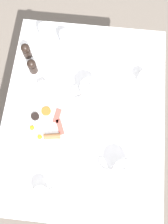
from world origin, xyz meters
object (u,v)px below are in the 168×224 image
breakfast_plate (46,126)px  teacup_with_saucer_left (144,79)px  creamer_jug (43,87)px  fork_by_plate (127,110)px  teapot_far (90,90)px  water_glass_short (46,34)px  pepper_grinder (32,66)px  teapot_near (123,172)px  teacup_with_saucer_right (42,194)px  water_glass_tall (66,39)px  salt_grinder (26,51)px  napkin_folded (105,45)px  knife_by_plate (81,197)px

breakfast_plate → teacup_with_saucer_left: 0.61m
creamer_jug → fork_by_plate: bearing=-9.7°
breakfast_plate → teapot_far: (0.22, 0.21, 0.05)m
water_glass_short → pepper_grinder: size_ratio=1.24×
fork_by_plate → teapot_near: bearing=-91.8°
teacup_with_saucer_right → teapot_far: bearing=71.8°
teacup_with_saucer_right → water_glass_short: bearing=97.0°
teapot_near → teacup_with_saucer_right: 0.42m
teacup_with_saucer_left → water_glass_tall: water_glass_tall is taller
breakfast_plate → teacup_with_saucer_left: size_ratio=2.02×
creamer_jug → salt_grinder: 0.24m
fork_by_plate → napkin_folded: bearing=110.9°
teapot_near → teacup_with_saucer_right: (-0.39, -0.14, -0.03)m
salt_grinder → knife_by_plate: (0.41, -0.78, -0.05)m
teapot_near → teacup_with_saucer_left: bearing=79.3°
teacup_with_saucer_left → water_glass_short: 0.63m
teacup_with_saucer_right → pepper_grinder: pepper_grinder is taller
teapot_far → knife_by_plate: bearing=-117.1°
teapot_near → water_glass_short: (-0.50, 0.75, 0.01)m
water_glass_tall → fork_by_plate: 0.55m
teapot_near → teacup_with_saucer_right: teapot_near is taller
teapot_far → salt_grinder: 0.45m
teapot_near → teacup_with_saucer_right: size_ratio=1.41×
teapot_near → water_glass_short: same height
knife_by_plate → salt_grinder: bearing=117.7°
teacup_with_saucer_right → pepper_grinder: size_ratio=1.38×
teapot_far → pepper_grinder: (-0.34, 0.11, -0.00)m
teapot_far → teacup_with_saucer_right: 0.60m
teacup_with_saucer_right → water_glass_short: (-0.11, 0.90, 0.04)m
water_glass_tall → fork_by_plate: size_ratio=0.71×
teapot_near → napkin_folded: (-0.14, 0.75, -0.05)m
creamer_jug → napkin_folded: bearing=44.3°
teapot_near → water_glass_tall: bearing=116.4°
pepper_grinder → salt_grinder: same height
teacup_with_saucer_right → water_glass_tall: 0.88m
pepper_grinder → salt_grinder: size_ratio=1.00×
salt_grinder → fork_by_plate: (0.61, -0.29, -0.05)m
teacup_with_saucer_left → teacup_with_saucer_right: 0.84m
salt_grinder → pepper_grinder: bearing=-61.8°
water_glass_short → creamer_jug: size_ratio=1.73×
water_glass_short → teacup_with_saucer_left: bearing=-19.8°
water_glass_short → fork_by_plate: water_glass_short is taller
teapot_near → pepper_grinder: 0.77m
teacup_with_saucer_left → water_glass_short: (-0.60, 0.21, 0.04)m
teapot_far → pepper_grinder: bearing=133.2°
teacup_with_saucer_left → water_glass_tall: size_ratio=1.29×
salt_grinder → napkin_folded: size_ratio=0.68×
water_glass_tall → salt_grinder: size_ratio=1.07×
creamer_jug → pepper_grinder: pepper_grinder is taller
teapot_near → salt_grinder: 0.87m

